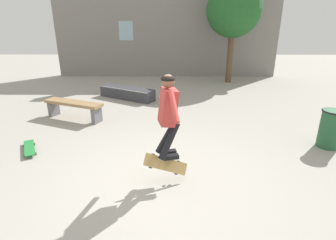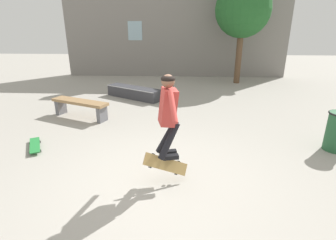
# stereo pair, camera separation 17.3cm
# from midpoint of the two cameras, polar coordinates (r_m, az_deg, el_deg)

# --- Properties ---
(ground_plane) EXTENTS (40.00, 40.00, 0.00)m
(ground_plane) POSITION_cam_midpoint_polar(r_m,az_deg,el_deg) (4.67, -0.51, -13.08)
(ground_plane) COLOR #A39E93
(building_backdrop) EXTENTS (11.63, 0.52, 5.95)m
(building_backdrop) POSITION_cam_midpoint_polar(r_m,az_deg,el_deg) (13.79, 2.06, 19.60)
(building_backdrop) COLOR gray
(building_backdrop) RESTS_ON ground_plane
(tree_right) EXTENTS (2.35, 2.35, 4.32)m
(tree_right) POSITION_cam_midpoint_polar(r_m,az_deg,el_deg) (12.44, 16.40, 22.00)
(tree_right) COLOR brown
(tree_right) RESTS_ON ground_plane
(park_bench) EXTENTS (1.81, 1.06, 0.51)m
(park_bench) POSITION_cam_midpoint_polar(r_m,az_deg,el_deg) (7.90, -18.02, 3.09)
(park_bench) COLOR #99754C
(park_bench) RESTS_ON ground_plane
(skate_ledge) EXTENTS (2.13, 1.56, 0.40)m
(skate_ledge) POSITION_cam_midpoint_polar(r_m,az_deg,el_deg) (9.71, -6.93, 5.95)
(skate_ledge) COLOR #38383D
(skate_ledge) RESTS_ON ground_plane
(skater) EXTENTS (0.43, 1.19, 1.39)m
(skater) POSITION_cam_midpoint_polar(r_m,az_deg,el_deg) (4.11, 1.22, 2.17)
(skater) COLOR #B23833
(skateboard_flipping) EXTENTS (0.74, 0.37, 0.50)m
(skateboard_flipping) POSITION_cam_midpoint_polar(r_m,az_deg,el_deg) (4.44, 0.63, -9.64)
(skateboard_flipping) COLOR #AD894C
(skateboard_resting) EXTENTS (0.58, 0.83, 0.08)m
(skateboard_resting) POSITION_cam_midpoint_polar(r_m,az_deg,el_deg) (6.42, -26.33, -4.93)
(skateboard_resting) COLOR #237F38
(skateboard_resting) RESTS_ON ground_plane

